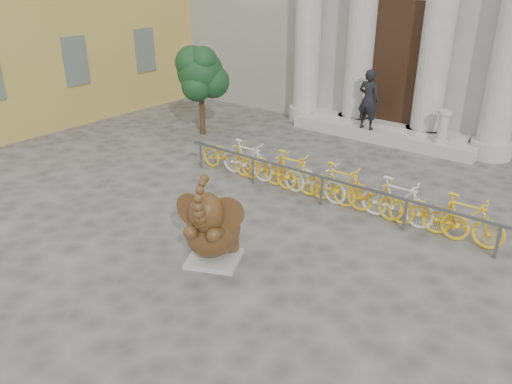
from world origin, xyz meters
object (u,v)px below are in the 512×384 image
Objects in this scene: bike_rack at (327,181)px; pedestrian at (368,100)px; tree at (201,73)px; elephant_statue at (213,230)px.

pedestrian is (-1.39, 4.81, 0.80)m from bike_rack.
tree is 5.34m from pedestrian.
elephant_statue is 8.07m from tree.
tree reaches higher than bike_rack.
tree is at bearing 34.88° from pedestrian.
elephant_statue is 8.53m from pedestrian.
tree is at bearing 161.05° from bike_rack.
tree is (-5.61, 5.65, 1.32)m from elephant_statue.
pedestrian reaches higher than bike_rack.
elephant_statue is 0.66× the size of tree.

